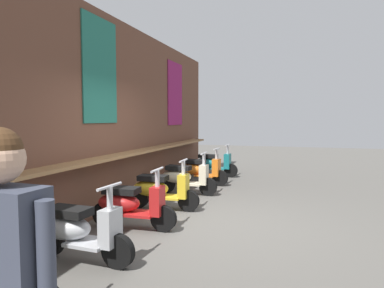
# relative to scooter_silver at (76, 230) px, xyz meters

# --- Properties ---
(ground_plane) EXTENTS (33.37, 33.37, 0.00)m
(ground_plane) POSITION_rel_scooter_silver_xyz_m (1.94, -1.08, -0.39)
(ground_plane) COLOR #56544F
(market_stall_facade) EXTENTS (11.92, 0.61, 3.62)m
(market_stall_facade) POSITION_rel_scooter_silver_xyz_m (1.93, 0.94, 1.42)
(market_stall_facade) COLOR brown
(market_stall_facade) RESTS_ON ground_plane
(scooter_silver) EXTENTS (0.48, 1.40, 0.97)m
(scooter_silver) POSITION_rel_scooter_silver_xyz_m (0.00, 0.00, 0.00)
(scooter_silver) COLOR #B2B5BA
(scooter_silver) RESTS_ON ground_plane
(scooter_red) EXTENTS (0.46, 1.40, 0.97)m
(scooter_red) POSITION_rel_scooter_silver_xyz_m (1.32, 0.00, 0.00)
(scooter_red) COLOR red
(scooter_red) RESTS_ON ground_plane
(scooter_yellow) EXTENTS (0.47, 1.40, 0.97)m
(scooter_yellow) POSITION_rel_scooter_silver_xyz_m (2.54, 0.00, 0.00)
(scooter_yellow) COLOR gold
(scooter_yellow) RESTS_ON ground_plane
(scooter_cream) EXTENTS (0.46, 1.40, 0.97)m
(scooter_cream) POSITION_rel_scooter_silver_xyz_m (3.96, 0.00, 0.00)
(scooter_cream) COLOR beige
(scooter_cream) RESTS_ON ground_plane
(scooter_orange) EXTENTS (0.48, 1.40, 0.97)m
(scooter_orange) POSITION_rel_scooter_silver_xyz_m (5.19, -0.00, 0.00)
(scooter_orange) COLOR orange
(scooter_orange) RESTS_ON ground_plane
(scooter_teal) EXTENTS (0.46, 1.40, 0.97)m
(scooter_teal) POSITION_rel_scooter_silver_xyz_m (6.56, 0.00, 0.00)
(scooter_teal) COLOR #197075
(scooter_teal) RESTS_ON ground_plane
(shopper_with_handbag) EXTENTS (0.26, 0.66, 1.69)m
(shopper_with_handbag) POSITION_rel_scooter_silver_xyz_m (-2.30, -1.31, 0.64)
(shopper_with_handbag) COLOR #383D4C
(shopper_with_handbag) RESTS_ON ground_plane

